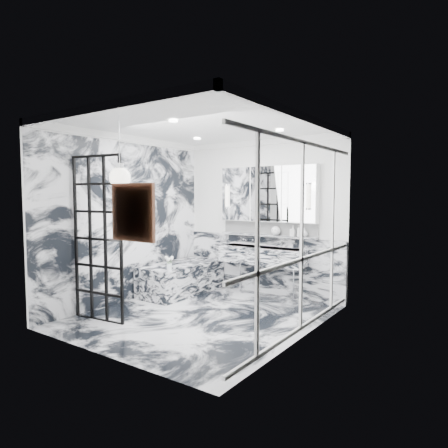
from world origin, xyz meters
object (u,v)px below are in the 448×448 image
Objects in this scene: trough_sink at (262,255)px; mirror_cabinet at (268,194)px; crittall_door at (98,239)px; bathtub at (182,278)px.

mirror_cabinet is at bearing 90.00° from trough_sink.
crittall_door is 3.07m from mirror_cabinet.
crittall_door is at bearing -114.69° from mirror_cabinet.
bathtub is at bearing -153.52° from trough_sink.
crittall_door is at bearing -87.82° from bathtub.
crittall_door is 2.10m from bathtub.
trough_sink is at bearing 57.34° from crittall_door.
trough_sink is at bearing 26.48° from bathtub.
crittall_door reaches higher than mirror_cabinet.
bathtub is at bearing -147.94° from mirror_cabinet.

